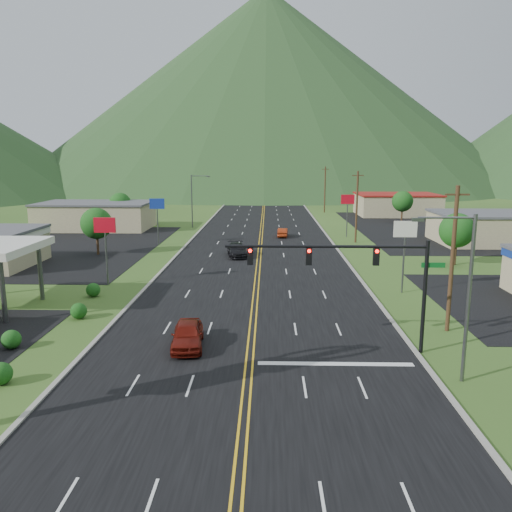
{
  "coord_description": "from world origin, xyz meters",
  "views": [
    {
      "loc": [
        1.05,
        -15.23,
        11.74
      ],
      "look_at": [
        0.16,
        21.65,
        4.5
      ],
      "focal_mm": 35.0,
      "sensor_mm": 36.0,
      "label": 1
    }
  ],
  "objects_px": {
    "car_dark_mid": "(237,250)",
    "traffic_signal": "(359,268)",
    "car_red_far": "(283,233)",
    "streetlight_east": "(463,287)",
    "car_red_near": "(188,335)",
    "streetlight_west": "(194,197)"
  },
  "relations": [
    {
      "from": "traffic_signal",
      "to": "streetlight_west",
      "type": "xyz_separation_m",
      "value": [
        -18.16,
        56.0,
        -0.15
      ]
    },
    {
      "from": "streetlight_east",
      "to": "car_red_near",
      "type": "distance_m",
      "value": 16.39
    },
    {
      "from": "traffic_signal",
      "to": "car_red_near",
      "type": "bearing_deg",
      "value": 177.44
    },
    {
      "from": "car_red_near",
      "to": "car_red_far",
      "type": "relative_size",
      "value": 1.18
    },
    {
      "from": "car_dark_mid",
      "to": "traffic_signal",
      "type": "bearing_deg",
      "value": -81.8
    },
    {
      "from": "car_red_far",
      "to": "streetlight_east",
      "type": "bearing_deg",
      "value": 103.48
    },
    {
      "from": "car_red_near",
      "to": "car_red_far",
      "type": "height_order",
      "value": "car_red_near"
    },
    {
      "from": "traffic_signal",
      "to": "car_red_near",
      "type": "xyz_separation_m",
      "value": [
        -10.46,
        0.47,
        -4.52
      ]
    },
    {
      "from": "traffic_signal",
      "to": "streetlight_east",
      "type": "distance_m",
      "value": 6.17
    },
    {
      "from": "car_dark_mid",
      "to": "car_red_far",
      "type": "relative_size",
      "value": 1.32
    },
    {
      "from": "streetlight_east",
      "to": "car_dark_mid",
      "type": "height_order",
      "value": "streetlight_east"
    },
    {
      "from": "traffic_signal",
      "to": "car_dark_mid",
      "type": "height_order",
      "value": "traffic_signal"
    },
    {
      "from": "traffic_signal",
      "to": "streetlight_west",
      "type": "bearing_deg",
      "value": 107.97
    },
    {
      "from": "car_red_near",
      "to": "car_dark_mid",
      "type": "xyz_separation_m",
      "value": [
        1.3,
        29.68,
        -0.04
      ]
    },
    {
      "from": "car_red_near",
      "to": "car_dark_mid",
      "type": "bearing_deg",
      "value": 81.98
    },
    {
      "from": "car_red_near",
      "to": "traffic_signal",
      "type": "bearing_deg",
      "value": -8.06
    },
    {
      "from": "traffic_signal",
      "to": "car_red_near",
      "type": "distance_m",
      "value": 11.4
    },
    {
      "from": "traffic_signal",
      "to": "car_dark_mid",
      "type": "relative_size",
      "value": 2.46
    },
    {
      "from": "car_dark_mid",
      "to": "streetlight_west",
      "type": "bearing_deg",
      "value": 100.49
    },
    {
      "from": "car_dark_mid",
      "to": "car_red_near",
      "type": "bearing_deg",
      "value": -101.21
    },
    {
      "from": "streetlight_west",
      "to": "car_red_far",
      "type": "distance_m",
      "value": 18.74
    },
    {
      "from": "streetlight_east",
      "to": "car_red_far",
      "type": "xyz_separation_m",
      "value": [
        -7.88,
        49.69,
        -4.52
      ]
    }
  ]
}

